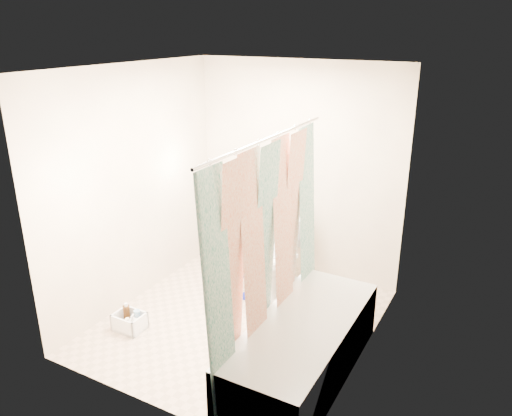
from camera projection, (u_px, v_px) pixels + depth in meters
The scene contains 14 objects.
floor at pixel (239, 321), 4.87m from camera, with size 2.60×2.60×0.00m, color tan.
ceiling at pixel (236, 67), 4.04m from camera, with size 2.40×2.60×0.02m, color silver.
wall_back at pixel (297, 171), 5.53m from camera, with size 2.40×0.02×2.40m, color beige.
wall_front at pixel (141, 264), 3.38m from camera, with size 2.40×0.02×2.40m, color beige.
wall_left at pixel (135, 187), 4.99m from camera, with size 0.02×2.60×2.40m, color beige.
wall_right at pixel (369, 231), 3.92m from camera, with size 0.02×2.60×2.40m, color beige.
bathtub at pixel (303, 347), 4.05m from camera, with size 0.70×1.75×0.50m.
curtain_rod at pixel (268, 138), 3.61m from camera, with size 0.02×0.02×1.90m, color silver.
shower_curtain at pixel (267, 255), 3.93m from camera, with size 0.06×1.75×1.80m, color white.
toilet at pixel (278, 256), 5.35m from camera, with size 0.44×0.77×0.79m, color white.
tank_lid at pixel (273, 254), 5.23m from camera, with size 0.48×0.21×0.04m, color white.
tank_internals at pixel (284, 216), 5.41m from camera, with size 0.19×0.06×0.26m.
plumber at pixel (252, 228), 5.12m from camera, with size 0.56×0.36×1.52m, color #102BA2.
cleaning_caddy at pixel (130, 322), 4.72m from camera, with size 0.28×0.22×0.21m.
Camera 1 is at (2.15, -3.60, 2.73)m, focal length 35.00 mm.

